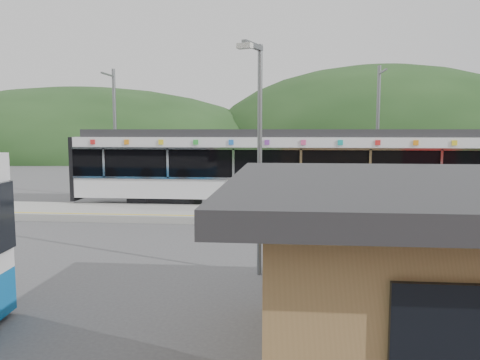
{
  "coord_description": "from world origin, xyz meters",
  "views": [
    {
      "loc": [
        2.22,
        -16.25,
        3.73
      ],
      "look_at": [
        0.57,
        1.0,
        1.87
      ],
      "focal_mm": 35.0,
      "sensor_mm": 36.0,
      "label": 1
    }
  ],
  "objects": [
    {
      "name": "ground",
      "position": [
        0.0,
        0.0,
        0.0
      ],
      "size": [
        120.0,
        120.0,
        0.0
      ],
      "primitive_type": "plane",
      "color": "#4C4C4F",
      "rests_on": "ground"
    },
    {
      "name": "hills",
      "position": [
        6.19,
        5.29,
        0.0
      ],
      "size": [
        146.0,
        149.0,
        26.0
      ],
      "color": "#1E3D19",
      "rests_on": "ground"
    },
    {
      "name": "platform",
      "position": [
        0.0,
        3.3,
        0.15
      ],
      "size": [
        26.0,
        3.2,
        0.3
      ],
      "primitive_type": "cube",
      "color": "#9E9E99",
      "rests_on": "ground"
    },
    {
      "name": "yellow_line",
      "position": [
        0.0,
        2.0,
        0.3
      ],
      "size": [
        26.0,
        0.1,
        0.01
      ],
      "primitive_type": "cube",
      "color": "yellow",
      "rests_on": "platform"
    },
    {
      "name": "train",
      "position": [
        2.46,
        6.0,
        2.06
      ],
      "size": [
        20.44,
        3.01,
        3.74
      ],
      "color": "black",
      "rests_on": "ground"
    },
    {
      "name": "catenary_mast_west",
      "position": [
        -7.0,
        8.56,
        3.65
      ],
      "size": [
        0.18,
        1.8,
        7.0
      ],
      "color": "slate",
      "rests_on": "ground"
    },
    {
      "name": "catenary_mast_east",
      "position": [
        7.0,
        8.56,
        3.65
      ],
      "size": [
        0.18,
        1.8,
        7.0
      ],
      "color": "slate",
      "rests_on": "ground"
    },
    {
      "name": "lamp_post",
      "position": [
        1.59,
        -4.59,
        3.48
      ],
      "size": [
        0.46,
        1.08,
        5.83
      ],
      "rotation": [
        0.0,
        0.0,
        -0.36
      ],
      "color": "slate",
      "rests_on": "ground"
    }
  ]
}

